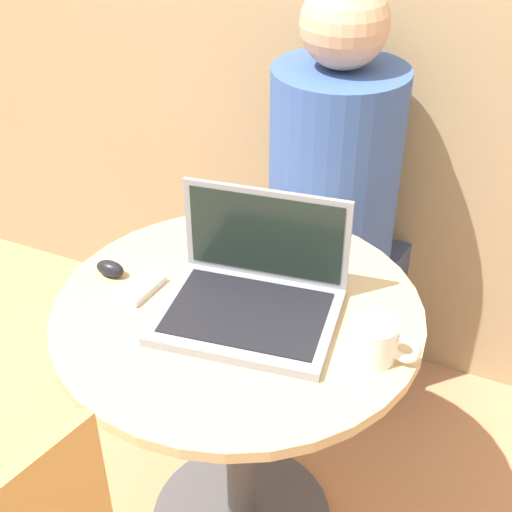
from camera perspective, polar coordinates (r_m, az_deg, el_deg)
round_table at (r=1.60m, az=-1.38°, el=-9.58°), size 0.77×0.77×0.72m
laptop at (r=1.44m, az=-0.25°, el=-2.88°), size 0.39×0.32×0.23m
cell_phone at (r=1.53m, az=-9.04°, el=-2.58°), size 0.06×0.11×0.02m
computer_mouse at (r=1.58m, az=-11.59°, el=-0.99°), size 0.07×0.04×0.04m
coffee_cup at (r=1.35m, az=9.57°, el=-6.71°), size 0.14×0.09×0.08m
person_seated at (r=2.08m, az=6.66°, el=1.90°), size 0.40×0.56×1.24m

